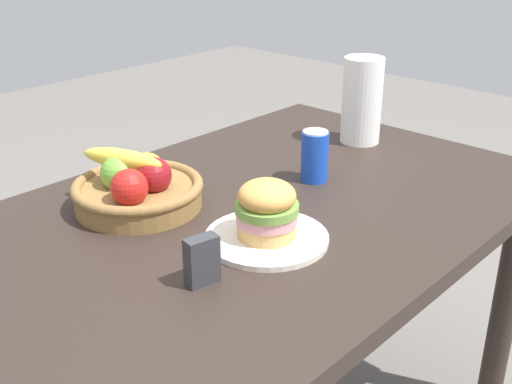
{
  "coord_description": "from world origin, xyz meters",
  "views": [
    {
      "loc": [
        -0.95,
        -0.88,
        1.36
      ],
      "look_at": [
        -0.04,
        -0.04,
        0.81
      ],
      "focal_mm": 44.86,
      "sensor_mm": 36.0,
      "label": 1
    }
  ],
  "objects": [
    {
      "name": "dining_table",
      "position": [
        0.0,
        0.0,
        0.65
      ],
      "size": [
        1.4,
        0.9,
        0.75
      ],
      "color": "#2D231E",
      "rests_on": "ground_plane"
    },
    {
      "name": "plate",
      "position": [
        -0.1,
        -0.12,
        0.76
      ],
      "size": [
        0.25,
        0.25,
        0.01
      ],
      "primitive_type": "cylinder",
      "color": "silver",
      "rests_on": "dining_table"
    },
    {
      "name": "sandwich",
      "position": [
        -0.1,
        -0.12,
        0.82
      ],
      "size": [
        0.13,
        0.13,
        0.12
      ],
      "color": "#DBAD60",
      "rests_on": "plate"
    },
    {
      "name": "soda_can",
      "position": [
        0.21,
        0.0,
        0.81
      ],
      "size": [
        0.07,
        0.07,
        0.13
      ],
      "color": "blue",
      "rests_on": "dining_table"
    },
    {
      "name": "fruit_basket",
      "position": [
        -0.18,
        0.19,
        0.8
      ],
      "size": [
        0.29,
        0.29,
        0.14
      ],
      "color": "olive",
      "rests_on": "dining_table"
    },
    {
      "name": "paper_towel_roll",
      "position": [
        0.52,
        0.08,
        0.87
      ],
      "size": [
        0.11,
        0.11,
        0.24
      ],
      "primitive_type": "cylinder",
      "color": "white",
      "rests_on": "dining_table"
    },
    {
      "name": "napkin_holder",
      "position": [
        -0.3,
        -0.15,
        0.8
      ],
      "size": [
        0.06,
        0.04,
        0.09
      ],
      "primitive_type": "cube",
      "rotation": [
        0.0,
        0.0,
        -0.2
      ],
      "color": "#333338",
      "rests_on": "dining_table"
    }
  ]
}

